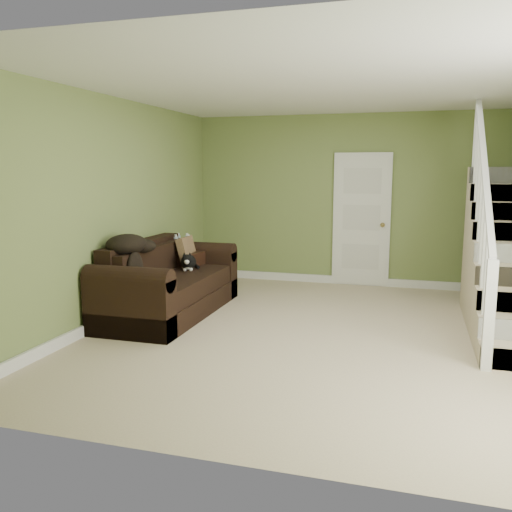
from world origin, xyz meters
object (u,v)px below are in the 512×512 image
Objects in this scene: sofa at (167,286)px; cat at (188,262)px; side_table at (185,274)px; banana at (153,283)px.

sofa is 4.30× the size of cat.
cat is (0.11, 0.40, 0.24)m from sofa.
sofa is 0.83m from side_table.
cat is at bearing 74.81° from sofa.
side_table is at bearing 100.76° from cat.
cat is at bearing 54.18° from banana.
side_table is (-0.13, 0.82, -0.00)m from sofa.
side_table is 1.45m from banana.
side_table is 0.54m from cat.
sofa is 2.54× the size of side_table.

